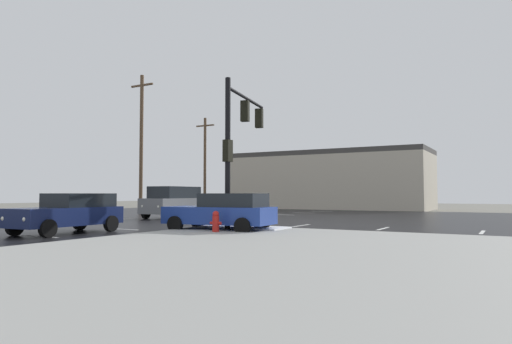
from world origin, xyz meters
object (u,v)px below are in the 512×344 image
(traffic_signal_mast, at_px, (238,132))
(sedan_navy, at_px, (69,212))
(suv_grey, at_px, (175,201))
(fire_hydrant, at_px, (216,221))
(sedan_blue, at_px, (223,212))
(utility_pole_far, at_px, (141,141))
(utility_pole_distant, at_px, (205,161))

(traffic_signal_mast, relative_size, sedan_navy, 1.35)
(traffic_signal_mast, bearing_deg, suv_grey, 42.70)
(fire_hydrant, relative_size, suv_grey, 0.16)
(fire_hydrant, bearing_deg, sedan_blue, 112.92)
(utility_pole_far, relative_size, utility_pole_distant, 1.16)
(sedan_navy, xyz_separation_m, sedan_blue, (4.97, 3.52, 0.00))
(fire_hydrant, relative_size, sedan_blue, 0.17)
(utility_pole_far, bearing_deg, traffic_signal_mast, -33.02)
(suv_grey, xyz_separation_m, sedan_navy, (3.80, -11.06, -0.24))
(traffic_signal_mast, relative_size, utility_pole_far, 0.57)
(fire_hydrant, distance_m, suv_grey, 12.86)
(utility_pole_distant, bearing_deg, fire_hydrant, -53.26)
(sedan_blue, bearing_deg, fire_hydrant, 107.70)
(sedan_navy, distance_m, sedan_blue, 6.09)
(sedan_navy, relative_size, sedan_blue, 0.99)
(suv_grey, distance_m, utility_pole_distant, 17.82)
(sedan_navy, relative_size, utility_pole_far, 0.42)
(suv_grey, bearing_deg, sedan_navy, 17.04)
(fire_hydrant, height_order, sedan_blue, sedan_blue)
(suv_grey, xyz_separation_m, utility_pole_distant, (-8.58, 15.14, 3.85))
(suv_grey, bearing_deg, sedan_blue, 47.38)
(traffic_signal_mast, bearing_deg, sedan_navy, 121.73)
(suv_grey, bearing_deg, fire_hydrant, 44.58)
(utility_pole_far, bearing_deg, sedan_blue, -36.11)
(sedan_navy, bearing_deg, sedan_blue, 122.54)
(traffic_signal_mast, bearing_deg, utility_pole_far, 45.59)
(traffic_signal_mast, distance_m, suv_grey, 11.32)
(sedan_navy, distance_m, utility_pole_far, 18.18)
(utility_pole_far, distance_m, utility_pole_distant, 12.05)
(utility_pole_distant, bearing_deg, traffic_signal_mast, -51.06)
(traffic_signal_mast, distance_m, utility_pole_distant, 27.67)
(suv_grey, bearing_deg, utility_pole_far, -120.46)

